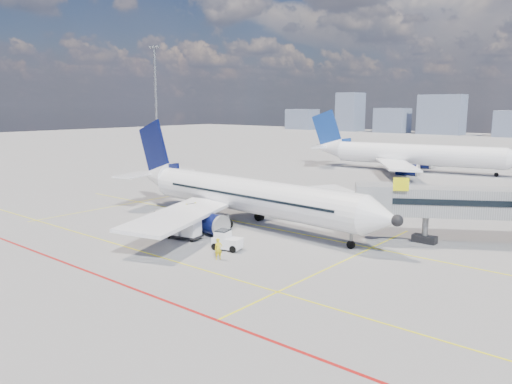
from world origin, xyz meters
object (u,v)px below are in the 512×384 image
(second_aircraft, at_px, (408,155))
(baggage_tug, at_px, (226,240))
(ramp_worker, at_px, (218,249))
(main_aircraft, at_px, (239,194))
(belt_loader, at_px, (171,215))
(cargo_dolly, at_px, (184,228))

(second_aircraft, height_order, baggage_tug, second_aircraft)
(ramp_worker, bearing_deg, main_aircraft, 62.35)
(second_aircraft, height_order, belt_loader, second_aircraft)
(second_aircraft, height_order, ramp_worker, second_aircraft)
(cargo_dolly, bearing_deg, baggage_tug, -11.61)
(main_aircraft, relative_size, belt_loader, 5.81)
(main_aircraft, xyz_separation_m, cargo_dolly, (0.03, -8.13, -2.18))
(main_aircraft, bearing_deg, cargo_dolly, -86.14)
(second_aircraft, bearing_deg, baggage_tug, -90.85)
(baggage_tug, height_order, cargo_dolly, cargo_dolly)
(cargo_dolly, bearing_deg, belt_loader, 137.11)
(baggage_tug, bearing_deg, cargo_dolly, 165.66)
(cargo_dolly, relative_size, belt_loader, 0.57)
(main_aircraft, distance_m, cargo_dolly, 8.42)
(main_aircraft, bearing_deg, baggage_tug, -51.78)
(main_aircraft, relative_size, cargo_dolly, 10.16)
(second_aircraft, bearing_deg, ramp_worker, -89.88)
(main_aircraft, height_order, second_aircraft, second_aircraft)
(main_aircraft, height_order, ramp_worker, main_aircraft)
(main_aircraft, xyz_separation_m, second_aircraft, (-3.85, 53.90, -0.00))
(belt_loader, bearing_deg, ramp_worker, -19.06)
(main_aircraft, distance_m, belt_loader, 8.12)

